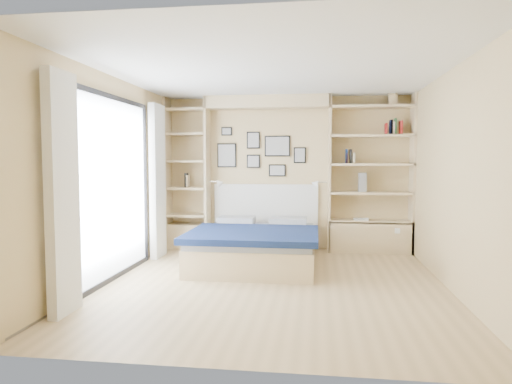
# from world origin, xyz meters

# --- Properties ---
(ground) EXTENTS (4.50, 4.50, 0.00)m
(ground) POSITION_xyz_m (0.00, 0.00, 0.00)
(ground) COLOR tan
(ground) RESTS_ON ground
(room_shell) EXTENTS (4.50, 4.50, 4.50)m
(room_shell) POSITION_xyz_m (-0.39, 1.52, 1.08)
(room_shell) COLOR tan
(room_shell) RESTS_ON ground
(bed) EXTENTS (1.73, 2.27, 1.07)m
(bed) POSITION_xyz_m (-0.34, 1.04, 0.28)
(bed) COLOR beige
(bed) RESTS_ON ground
(photo_gallery) EXTENTS (1.48, 0.02, 0.82)m
(photo_gallery) POSITION_xyz_m (-0.45, 2.22, 1.60)
(photo_gallery) COLOR black
(photo_gallery) RESTS_ON ground
(reading_lamps) EXTENTS (1.92, 0.12, 0.15)m
(reading_lamps) POSITION_xyz_m (-0.30, 2.00, 1.10)
(reading_lamps) COLOR silver
(reading_lamps) RESTS_ON ground
(shelf_decor) EXTENTS (3.48, 0.23, 2.03)m
(shelf_decor) POSITION_xyz_m (1.15, 2.07, 1.72)
(shelf_decor) COLOR #A51E1E
(shelf_decor) RESTS_ON ground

